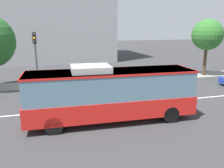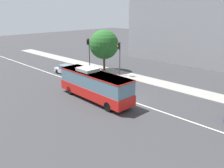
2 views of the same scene
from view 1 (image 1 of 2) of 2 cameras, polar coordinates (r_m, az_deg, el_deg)
ground_plane at (r=16.99m, az=5.68°, el=-5.09°), size 160.00×160.00×0.00m
sidewalk_kerb at (r=23.93m, az=-0.84°, el=0.82°), size 80.00×2.82×0.14m
lane_centre_line at (r=16.99m, az=5.68°, el=-5.07°), size 76.00×0.16×0.01m
transit_bus at (r=13.49m, az=-0.30°, el=-2.07°), size 10.08×2.86×3.46m
traffic_light_mid_block at (r=21.63m, az=-18.76°, el=8.05°), size 0.32×0.62×5.20m
street_tree_kerbside_centre at (r=28.04m, az=22.92°, el=11.31°), size 3.44×3.44×6.48m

